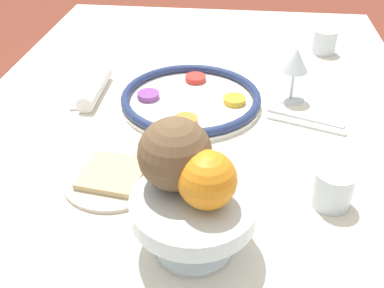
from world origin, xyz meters
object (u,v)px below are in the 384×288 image
object	(u,v)px
cup_near	(324,42)
bread_plate	(113,176)
cup_mid	(333,188)
fruit_stand	(194,211)
orange_fruit	(207,180)
coconut	(175,154)
napkin_roll	(95,88)
seder_plate	(191,98)
wine_glass	(295,63)

from	to	relation	value
cup_near	bread_plate	bearing A→B (deg)	-35.71
bread_plate	cup_mid	size ratio (longest dim) A/B	2.73
fruit_stand	orange_fruit	distance (m)	0.07
coconut	napkin_roll	xyz separation A→B (m)	(-0.44, -0.27, -0.14)
napkin_roll	cup_mid	bearing A→B (deg)	56.91
seder_plate	cup_near	bearing A→B (deg)	134.53
bread_plate	cup_near	bearing A→B (deg)	144.29
coconut	bread_plate	bearing A→B (deg)	-130.40
fruit_stand	bread_plate	xyz separation A→B (m)	(-0.15, -0.17, -0.07)
seder_plate	wine_glass	distance (m)	0.26
wine_glass	napkin_roll	world-z (taller)	wine_glass
seder_plate	cup_mid	xyz separation A→B (m)	(0.32, 0.28, 0.02)
seder_plate	bread_plate	size ratio (longest dim) A/B	1.76
seder_plate	cup_near	distance (m)	0.50
wine_glass	fruit_stand	distance (m)	0.53
wine_glass	cup_near	bearing A→B (deg)	159.03
wine_glass	coconut	bearing A→B (deg)	-24.73
seder_plate	coconut	xyz separation A→B (m)	(0.42, 0.02, 0.14)
cup_near	cup_mid	bearing A→B (deg)	-6.02
seder_plate	coconut	world-z (taller)	coconut
wine_glass	cup_near	world-z (taller)	wine_glass
cup_near	cup_mid	distance (m)	0.68
bread_plate	cup_near	xyz separation A→B (m)	(-0.65, 0.47, 0.03)
wine_glass	napkin_roll	size ratio (longest dim) A/B	0.71
fruit_stand	cup_mid	size ratio (longest dim) A/B	2.74
seder_plate	wine_glass	xyz separation A→B (m)	(-0.05, 0.24, 0.08)
orange_fruit	fruit_stand	bearing A→B (deg)	-107.37
seder_plate	cup_near	xyz separation A→B (m)	(-0.35, 0.36, 0.02)
fruit_stand	cup_near	distance (m)	0.86
coconut	bread_plate	size ratio (longest dim) A/B	0.58
fruit_stand	cup_mid	xyz separation A→B (m)	(-0.13, 0.23, -0.04)
fruit_stand	coconut	bearing A→B (deg)	-135.68
napkin_roll	cup_near	xyz separation A→B (m)	(-0.33, 0.60, 0.01)
orange_fruit	cup_mid	bearing A→B (deg)	122.57
wine_glass	fruit_stand	world-z (taller)	wine_glass
orange_fruit	coconut	xyz separation A→B (m)	(-0.04, -0.05, 0.01)
wine_glass	orange_fruit	bearing A→B (deg)	-18.08
cup_near	napkin_roll	bearing A→B (deg)	-61.07
fruit_stand	cup_near	bearing A→B (deg)	159.47
seder_plate	napkin_roll	world-z (taller)	napkin_roll
orange_fruit	wine_glass	bearing A→B (deg)	161.92
wine_glass	orange_fruit	distance (m)	0.54
napkin_roll	cup_mid	size ratio (longest dim) A/B	2.68
seder_plate	bread_plate	xyz separation A→B (m)	(0.30, -0.11, -0.01)
seder_plate	fruit_stand	size ratio (longest dim) A/B	1.76
cup_mid	bread_plate	bearing A→B (deg)	-93.07
bread_plate	wine_glass	bearing A→B (deg)	134.89
cup_near	wine_glass	bearing A→B (deg)	-20.97
coconut	cup_mid	bearing A→B (deg)	110.21
bread_plate	cup_mid	xyz separation A→B (m)	(0.02, 0.40, 0.03)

